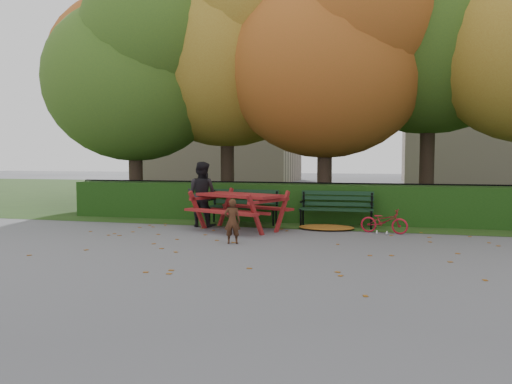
% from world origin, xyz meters
% --- Properties ---
extents(ground, '(90.00, 90.00, 0.00)m').
position_xyz_m(ground, '(0.00, 0.00, 0.00)').
color(ground, slate).
rests_on(ground, ground).
extents(grass_strip, '(90.00, 90.00, 0.00)m').
position_xyz_m(grass_strip, '(0.00, 14.00, 0.01)').
color(grass_strip, '#233D15').
rests_on(grass_strip, ground).
extents(building_left, '(10.00, 7.00, 15.00)m').
position_xyz_m(building_left, '(-9.00, 26.00, 7.50)').
color(building_left, tan).
rests_on(building_left, ground).
extents(building_right, '(9.00, 6.00, 12.00)m').
position_xyz_m(building_right, '(8.00, 28.00, 6.00)').
color(building_right, tan).
rests_on(building_right, ground).
extents(hedge, '(13.00, 0.90, 1.00)m').
position_xyz_m(hedge, '(0.00, 4.50, 0.50)').
color(hedge, '#13330C').
rests_on(hedge, ground).
extents(iron_fence, '(14.00, 0.04, 1.02)m').
position_xyz_m(iron_fence, '(0.00, 5.30, 0.54)').
color(iron_fence, black).
rests_on(iron_fence, ground).
extents(tree_a, '(5.88, 5.60, 7.48)m').
position_xyz_m(tree_a, '(-5.19, 5.58, 4.52)').
color(tree_a, black).
rests_on(tree_a, ground).
extents(tree_b, '(6.72, 6.40, 8.79)m').
position_xyz_m(tree_b, '(-2.44, 6.75, 5.40)').
color(tree_b, black).
rests_on(tree_b, ground).
extents(tree_c, '(6.30, 6.00, 8.00)m').
position_xyz_m(tree_c, '(0.83, 5.96, 4.82)').
color(tree_c, black).
rests_on(tree_c, ground).
extents(tree_d, '(7.14, 6.80, 9.58)m').
position_xyz_m(tree_d, '(3.88, 7.23, 5.98)').
color(tree_d, black).
rests_on(tree_d, ground).
extents(tree_f, '(6.93, 6.60, 9.19)m').
position_xyz_m(tree_f, '(-7.13, 9.24, 5.69)').
color(tree_f, black).
rests_on(tree_f, ground).
extents(bench_left, '(1.80, 0.57, 0.88)m').
position_xyz_m(bench_left, '(-1.30, 3.70, 0.52)').
color(bench_left, black).
rests_on(bench_left, ground).
extents(bench_right, '(1.80, 0.57, 0.88)m').
position_xyz_m(bench_right, '(1.10, 3.70, 0.52)').
color(bench_right, black).
rests_on(bench_right, ground).
extents(picnic_table, '(2.50, 2.30, 0.99)m').
position_xyz_m(picnic_table, '(-1.07, 2.52, 0.67)').
color(picnic_table, maroon).
rests_on(picnic_table, ground).
extents(leaf_pile, '(1.47, 1.13, 0.09)m').
position_xyz_m(leaf_pile, '(0.91, 3.20, 0.05)').
color(leaf_pile, '#68330E').
rests_on(leaf_pile, ground).
extents(leaf_scatter, '(9.00, 5.70, 0.01)m').
position_xyz_m(leaf_scatter, '(0.00, 0.30, 0.01)').
color(leaf_scatter, '#68330E').
rests_on(leaf_scatter, ground).
extents(child, '(0.37, 0.29, 0.90)m').
position_xyz_m(child, '(-0.69, 0.73, 0.45)').
color(child, '#3E2214').
rests_on(child, ground).
extents(adult, '(0.86, 0.72, 1.62)m').
position_xyz_m(adult, '(-2.16, 2.90, 0.81)').
color(adult, black).
rests_on(adult, ground).
extents(bicycle, '(1.12, 0.58, 0.56)m').
position_xyz_m(bicycle, '(2.25, 2.89, 0.28)').
color(bicycle, '#A30F22').
rests_on(bicycle, ground).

